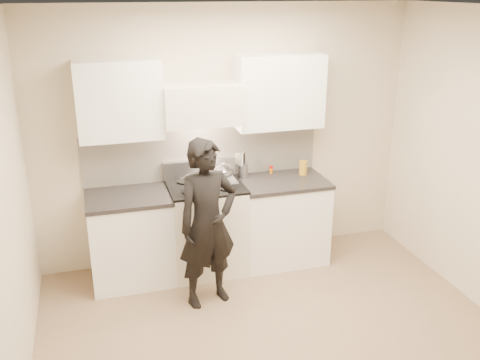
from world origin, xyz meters
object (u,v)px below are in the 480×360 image
wok (219,172)px  person (208,224)px  utensil_crock (243,170)px  counter_right (281,219)px  stove (207,227)px

wok → person: bearing=-112.1°
utensil_crock → person: (-0.57, -0.80, -0.20)m
counter_right → utensil_crock: (-0.38, 0.18, 0.55)m
counter_right → person: bearing=-147.1°
wok → utensil_crock: wok is taller
counter_right → person: size_ratio=0.57×
stove → person: 0.71m
person → utensil_crock: bearing=39.1°
utensil_crock → wok: bearing=-162.3°
wok → counter_right: bearing=-7.9°
person → wok: bearing=52.7°
utensil_crock → person: size_ratio=0.17×
stove → utensil_crock: utensil_crock is taller
counter_right → wok: (-0.66, 0.09, 0.58)m
stove → person: bearing=-101.2°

